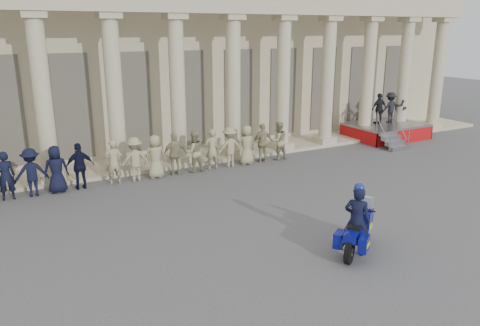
% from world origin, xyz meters
% --- Properties ---
extents(ground, '(90.00, 90.00, 0.00)m').
position_xyz_m(ground, '(0.00, 0.00, 0.00)').
color(ground, '#4A4A4D').
rests_on(ground, ground).
extents(building, '(40.00, 12.50, 9.00)m').
position_xyz_m(building, '(-0.00, 14.74, 4.52)').
color(building, tan).
rests_on(building, ground).
extents(officer_rank, '(21.76, 0.65, 1.72)m').
position_xyz_m(officer_rank, '(-4.83, 6.82, 0.86)').
color(officer_rank, black).
rests_on(officer_rank, ground).
extents(reviewing_stand, '(3.95, 3.86, 2.42)m').
position_xyz_m(reviewing_stand, '(13.10, 7.74, 1.25)').
color(reviewing_stand, gray).
rests_on(reviewing_stand, ground).
extents(motorcycle, '(1.80, 1.48, 1.35)m').
position_xyz_m(motorcycle, '(2.46, -1.85, 0.59)').
color(motorcycle, black).
rests_on(motorcycle, ground).
extents(rider, '(0.75, 0.81, 1.94)m').
position_xyz_m(rider, '(2.37, -1.92, 0.96)').
color(rider, black).
rests_on(rider, ground).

